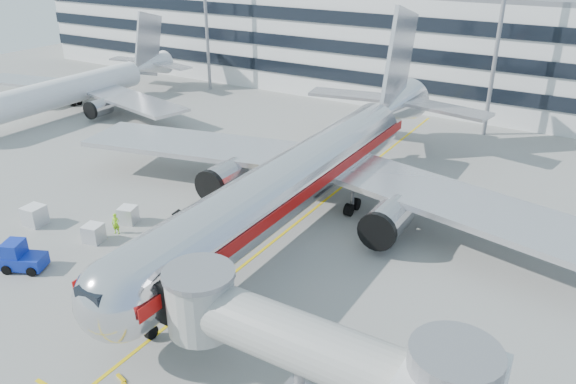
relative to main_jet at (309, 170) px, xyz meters
The scene contains 13 objects.
ground 12.46m from the main_jet, 90.00° to the right, with size 180.00×180.00×0.00m, color gray.
lead_in_line 4.57m from the main_jet, 90.00° to the right, with size 0.25×70.00×0.01m, color yellow.
main_jet is the anchor object (origin of this frame).
jet_bridge 23.18m from the main_jet, 58.30° to the right, with size 17.80×4.50×7.00m.
terminal 46.36m from the main_jet, 90.00° to the left, with size 150.00×24.25×15.60m.
light_mast_centre 33.08m from the main_jet, 75.20° to the left, with size 2.40×1.20×25.45m.
second_jet 44.75m from the main_jet, 165.66° to the left, with size 38.21×36.52×12.04m.
belt_loader 11.13m from the main_jet, 126.41° to the right, with size 4.18×1.94×1.96m.
baggage_tug 23.53m from the main_jet, 126.05° to the right, with size 3.45×2.87×2.26m.
cargo_container_left 23.73m from the main_jet, 143.95° to the right, with size 1.72×1.72×1.70m.
cargo_container_right 16.02m from the main_jet, 142.74° to the right, with size 1.73×1.73×1.47m.
cargo_container_front 18.49m from the main_jet, 133.11° to the right, with size 1.66×1.66×1.48m.
ramp_worker 16.77m from the main_jet, 136.19° to the right, with size 0.66×0.43×1.81m, color #8FE317.
Camera 1 is at (21.49, -27.30, 22.69)m, focal length 35.00 mm.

